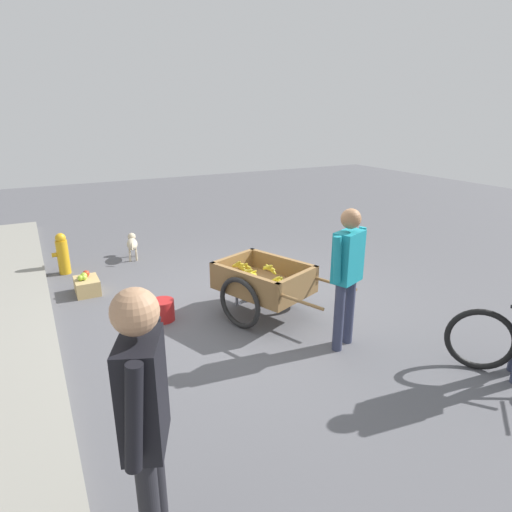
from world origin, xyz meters
name	(u,v)px	position (x,y,z in m)	size (l,w,h in m)	color
ground_plane	(251,307)	(0.00, 0.00, 0.00)	(24.00, 24.00, 0.00)	#56565B
fruit_cart	(264,284)	(-0.30, -0.02, 0.44)	(1.81, 1.29, 0.71)	olive
vendor_person	(347,268)	(-1.36, -0.44, 0.93)	(0.31, 0.54, 1.56)	#333851
dog	(132,243)	(2.78, 0.93, 0.27)	(0.66, 0.27, 0.40)	beige
fire_hydrant	(63,254)	(2.52, 2.07, 0.33)	(0.25, 0.25, 0.67)	gold
plastic_bucket	(163,310)	(0.18, 1.15, 0.13)	(0.29, 0.29, 0.27)	#B21E1E
apple_crate	(87,285)	(1.51, 1.86, 0.12)	(0.44, 0.32, 0.32)	tan
bystander_person	(145,413)	(-2.79, 2.05, 1.04)	(0.48, 0.33, 1.72)	black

